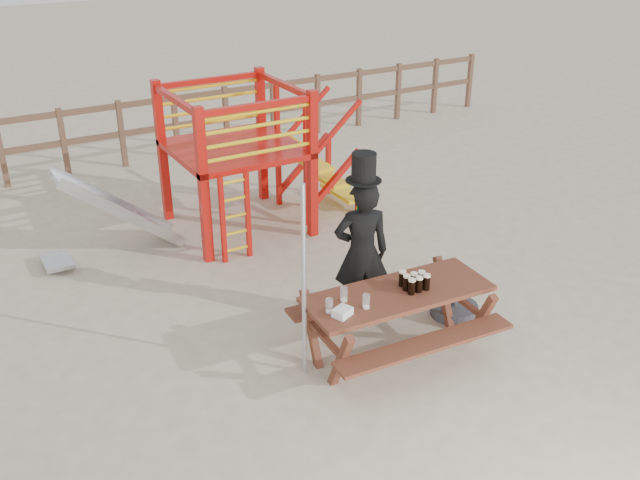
{
  "coord_description": "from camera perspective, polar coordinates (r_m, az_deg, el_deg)",
  "views": [
    {
      "loc": [
        -3.56,
        -5.27,
        4.41
      ],
      "look_at": [
        -0.04,
        0.8,
        1.0
      ],
      "focal_mm": 40.0,
      "sensor_mm": 36.0,
      "label": 1
    }
  ],
  "objects": [
    {
      "name": "man_with_hat",
      "position": [
        7.84,
        3.34,
        -0.74
      ],
      "size": [
        0.72,
        0.59,
        2.01
      ],
      "rotation": [
        0.0,
        0.0,
        2.8
      ],
      "color": "black",
      "rests_on": "ground"
    },
    {
      "name": "metal_pole",
      "position": [
        6.87,
        -1.3,
        -3.53
      ],
      "size": [
        0.05,
        0.05,
        2.07
      ],
      "primitive_type": "cylinder",
      "color": "#B2B2B7",
      "rests_on": "ground"
    },
    {
      "name": "empty_glasses",
      "position": [
        7.0,
        2.13,
        -4.9
      ],
      "size": [
        0.43,
        0.3,
        0.15
      ],
      "color": "silver",
      "rests_on": "picnic_table"
    },
    {
      "name": "stout_pints",
      "position": [
        7.36,
        7.56,
        -3.33
      ],
      "size": [
        0.26,
        0.26,
        0.17
      ],
      "color": "black",
      "rests_on": "picnic_table"
    },
    {
      "name": "picnic_table",
      "position": [
        7.48,
        6.17,
        -5.98
      ],
      "size": [
        2.04,
        1.47,
        0.76
      ],
      "rotation": [
        0.0,
        0.0,
        -0.06
      ],
      "color": "brown",
      "rests_on": "ground"
    },
    {
      "name": "ground",
      "position": [
        7.74,
        3.28,
        -8.89
      ],
      "size": [
        60.0,
        60.0,
        0.0
      ],
      "primitive_type": "plane",
      "color": "beige",
      "rests_on": "ground"
    },
    {
      "name": "back_fence",
      "position": [
        13.29,
        -13.56,
        9.13
      ],
      "size": [
        15.09,
        0.09,
        1.2
      ],
      "color": "brown",
      "rests_on": "ground"
    },
    {
      "name": "paper_bag",
      "position": [
        6.88,
        1.8,
        -5.79
      ],
      "size": [
        0.22,
        0.2,
        0.08
      ],
      "primitive_type": "cube",
      "rotation": [
        0.0,
        0.0,
        0.39
      ],
      "color": "white",
      "rests_on": "picnic_table"
    },
    {
      "name": "parasol_base",
      "position": [
        8.47,
        10.67,
        -5.49
      ],
      "size": [
        0.55,
        0.55,
        0.23
      ],
      "color": "#333338",
      "rests_on": "ground"
    },
    {
      "name": "playground_fort",
      "position": [
        10.15,
        -7.14,
        6.49
      ],
      "size": [
        4.71,
        1.84,
        2.1
      ],
      "color": "#B8120C",
      "rests_on": "ground"
    }
  ]
}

